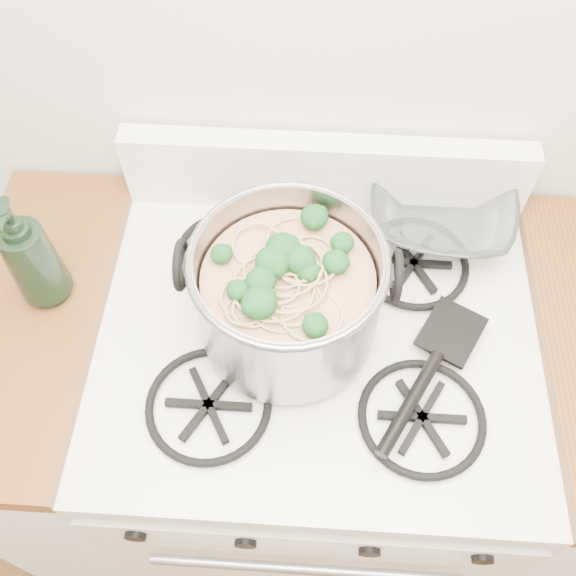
# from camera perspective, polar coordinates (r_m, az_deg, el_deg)

# --- Properties ---
(gas_range) EXTENTS (0.76, 0.66, 0.92)m
(gas_range) POSITION_cam_1_polar(r_m,az_deg,el_deg) (1.54, 1.97, -12.61)
(gas_range) COLOR white
(gas_range) RESTS_ON ground
(counter_left) EXTENTS (0.25, 0.65, 0.92)m
(counter_left) POSITION_cam_1_polar(r_m,az_deg,el_deg) (1.59, -16.80, -10.59)
(counter_left) COLOR silver
(counter_left) RESTS_ON ground
(stock_pot) EXTENTS (0.33, 0.30, 0.21)m
(stock_pot) POSITION_cam_1_polar(r_m,az_deg,el_deg) (1.01, 0.00, -0.69)
(stock_pot) COLOR gray
(stock_pot) RESTS_ON gas_range
(spatula) EXTENTS (0.40, 0.41, 0.02)m
(spatula) POSITION_cam_1_polar(r_m,az_deg,el_deg) (1.11, 14.39, -3.60)
(spatula) COLOR black
(spatula) RESTS_ON gas_range
(glass_bowl) EXTENTS (0.12, 0.12, 0.03)m
(glass_bowl) POSITION_cam_1_polar(r_m,az_deg,el_deg) (1.25, 13.32, 6.35)
(glass_bowl) COLOR white
(glass_bowl) RESTS_ON gas_range
(bottle) EXTENTS (0.11, 0.11, 0.23)m
(bottle) POSITION_cam_1_polar(r_m,az_deg,el_deg) (1.12, -22.08, 2.93)
(bottle) COLOR black
(bottle) RESTS_ON counter_left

